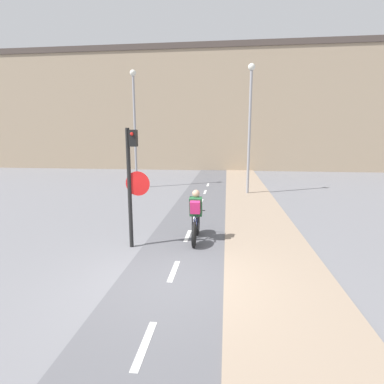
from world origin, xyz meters
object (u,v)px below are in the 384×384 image
at_px(street_lamp_far, 135,117).
at_px(cyclist_near, 196,218).
at_px(traffic_light_pole, 132,175).
at_px(street_lamp_sidewalk, 250,116).

bearing_deg(street_lamp_far, cyclist_near, -63.22).
relative_size(street_lamp_far, cyclist_near, 3.84).
bearing_deg(cyclist_near, traffic_light_pole, -158.66).
height_order(traffic_light_pole, cyclist_near, traffic_light_pole).
distance_m(traffic_light_pole, cyclist_near, 2.23).
xyz_separation_m(street_lamp_far, street_lamp_sidewalk, (6.56, -1.27, -0.06)).
relative_size(traffic_light_pole, street_lamp_sidewalk, 0.49).
distance_m(traffic_light_pole, street_lamp_sidewalk, 9.39).
distance_m(street_lamp_far, cyclist_near, 10.65).
height_order(traffic_light_pole, street_lamp_sidewalk, street_lamp_sidewalk).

